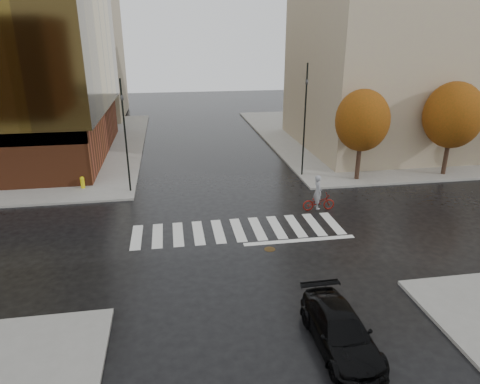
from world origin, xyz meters
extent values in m
plane|color=black|center=(0.00, 0.00, 0.00)|extent=(120.00, 120.00, 0.00)
cube|color=gray|center=(21.00, 21.00, 0.07)|extent=(30.00, 30.00, 0.15)
cube|color=silver|center=(0.00, 0.50, 0.01)|extent=(12.00, 3.00, 0.01)
cube|color=tan|center=(17.00, 17.00, 9.15)|extent=(16.00, 16.00, 18.00)
cube|color=tan|center=(-16.00, 37.00, 10.15)|extent=(14.00, 12.00, 20.00)
cylinder|color=#331F16|center=(10.00, 7.40, 1.55)|extent=(0.32, 0.32, 2.80)
ellipsoid|color=#8B3D0D|center=(10.00, 7.40, 4.47)|extent=(3.80, 3.80, 4.37)
cylinder|color=#331F16|center=(17.00, 7.40, 1.55)|extent=(0.32, 0.32, 2.80)
ellipsoid|color=#8B3D0D|center=(17.00, 7.40, 4.63)|extent=(4.20, 4.20, 4.83)
imported|color=black|center=(1.98, -9.33, 0.66)|extent=(1.89, 4.54, 1.31)
imported|color=maroon|center=(5.34, 2.50, 0.52)|extent=(2.00, 0.73, 1.05)
imported|color=gray|center=(5.24, 2.50, 1.20)|extent=(0.52, 0.78, 2.12)
cylinder|color=black|center=(-6.30, 7.54, 3.88)|extent=(0.12, 0.12, 7.46)
imported|color=black|center=(-6.30, 7.54, 6.58)|extent=(0.23, 0.21, 0.93)
cylinder|color=black|center=(6.30, 9.00, 4.23)|extent=(0.12, 0.12, 8.15)
imported|color=black|center=(6.30, 9.00, 7.18)|extent=(0.17, 0.21, 1.02)
cylinder|color=#D4C00C|center=(-9.58, 8.60, 0.49)|extent=(0.28, 0.28, 0.69)
sphere|color=#D4C00C|center=(-9.58, 8.60, 0.84)|extent=(0.30, 0.30, 0.30)
cylinder|color=#4C381B|center=(1.22, -2.00, 0.01)|extent=(0.64, 0.64, 0.01)
camera|label=1|loc=(-3.43, -20.69, 10.28)|focal=32.00mm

